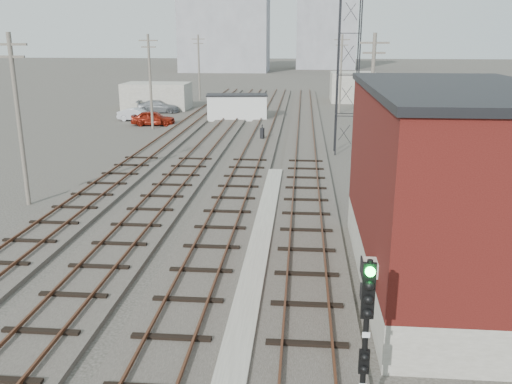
# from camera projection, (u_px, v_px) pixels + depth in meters

# --- Properties ---
(ground) EXTENTS (320.00, 320.00, 0.00)m
(ground) POSITION_uv_depth(u_px,v_px,m) (285.00, 110.00, 66.65)
(ground) COLOR #282621
(ground) RESTS_ON ground
(track_right) EXTENTS (3.20, 90.00, 0.39)m
(track_right) POSITION_uv_depth(u_px,v_px,m) (306.00, 142.00, 46.31)
(track_right) COLOR #332D28
(track_right) RESTS_ON ground
(track_mid_right) EXTENTS (3.20, 90.00, 0.39)m
(track_mid_right) POSITION_uv_depth(u_px,v_px,m) (259.00, 141.00, 46.65)
(track_mid_right) COLOR #332D28
(track_mid_right) RESTS_ON ground
(track_mid_left) EXTENTS (3.20, 90.00, 0.39)m
(track_mid_left) POSITION_uv_depth(u_px,v_px,m) (213.00, 140.00, 46.98)
(track_mid_left) COLOR #332D28
(track_mid_left) RESTS_ON ground
(track_left) EXTENTS (3.20, 90.00, 0.39)m
(track_left) POSITION_uv_depth(u_px,v_px,m) (168.00, 139.00, 47.31)
(track_left) COLOR #332D28
(track_left) RESTS_ON ground
(platform_curb) EXTENTS (0.90, 28.00, 0.26)m
(platform_curb) POSITION_uv_depth(u_px,v_px,m) (258.00, 252.00, 22.54)
(platform_curb) COLOR gray
(platform_curb) RESTS_ON ground
(brick_building) EXTENTS (6.54, 12.20, 7.22)m
(brick_building) POSITION_uv_depth(u_px,v_px,m) (451.00, 188.00, 19.08)
(brick_building) COLOR gray
(brick_building) RESTS_ON ground
(lattice_tower) EXTENTS (1.60, 1.60, 15.00)m
(lattice_tower) POSITION_uv_depth(u_px,v_px,m) (349.00, 54.00, 40.18)
(lattice_tower) COLOR black
(lattice_tower) RESTS_ON ground
(utility_pole_left_a) EXTENTS (1.80, 0.24, 9.00)m
(utility_pole_left_a) POSITION_uv_depth(u_px,v_px,m) (18.00, 116.00, 28.07)
(utility_pole_left_a) COLOR #595147
(utility_pole_left_a) RESTS_ON ground
(utility_pole_left_b) EXTENTS (1.80, 0.24, 9.00)m
(utility_pole_left_b) POSITION_uv_depth(u_px,v_px,m) (150.00, 79.00, 52.00)
(utility_pole_left_b) COLOR #595147
(utility_pole_left_b) RESTS_ON ground
(utility_pole_left_c) EXTENTS (1.80, 0.24, 9.00)m
(utility_pole_left_c) POSITION_uv_depth(u_px,v_px,m) (199.00, 66.00, 75.93)
(utility_pole_left_c) COLOR #595147
(utility_pole_left_c) RESTS_ON ground
(utility_pole_right_a) EXTENTS (1.80, 0.24, 9.00)m
(utility_pole_right_a) POSITION_uv_depth(u_px,v_px,m) (371.00, 102.00, 34.15)
(utility_pole_right_a) COLOR #595147
(utility_pole_right_a) RESTS_ON ground
(utility_pole_right_b) EXTENTS (1.80, 0.24, 9.00)m
(utility_pole_right_b) POSITION_uv_depth(u_px,v_px,m) (341.00, 72.00, 62.87)
(utility_pole_right_b) COLOR #595147
(utility_pole_right_b) RESTS_ON ground
(apartment_left) EXTENTS (22.00, 14.00, 30.00)m
(apartment_left) POSITION_uv_depth(u_px,v_px,m) (225.00, 10.00, 135.78)
(apartment_left) COLOR gray
(apartment_left) RESTS_ON ground
(apartment_right) EXTENTS (16.00, 12.00, 26.00)m
(apartment_right) POSITION_uv_depth(u_px,v_px,m) (326.00, 20.00, 148.53)
(apartment_right) COLOR gray
(apartment_right) RESTS_ON ground
(shed_left) EXTENTS (8.00, 5.00, 3.20)m
(shed_left) POSITION_uv_depth(u_px,v_px,m) (157.00, 96.00, 67.54)
(shed_left) COLOR gray
(shed_left) RESTS_ON ground
(shed_right) EXTENTS (6.00, 6.00, 4.00)m
(shed_right) POSITION_uv_depth(u_px,v_px,m) (353.00, 87.00, 74.92)
(shed_right) COLOR gray
(shed_right) RESTS_ON ground
(signal_mast) EXTENTS (0.40, 0.42, 4.29)m
(signal_mast) POSITION_uv_depth(u_px,v_px,m) (366.00, 335.00, 11.76)
(signal_mast) COLOR gray
(signal_mast) RESTS_ON ground
(switch_stand) EXTENTS (0.39, 0.39, 1.33)m
(switch_stand) POSITION_uv_depth(u_px,v_px,m) (262.00, 134.00, 47.10)
(switch_stand) COLOR black
(switch_stand) RESTS_ON ground
(site_trailer) EXTENTS (6.85, 3.64, 2.76)m
(site_trailer) POSITION_uv_depth(u_px,v_px,m) (237.00, 107.00, 58.78)
(site_trailer) COLOR silver
(site_trailer) RESTS_ON ground
(car_red) EXTENTS (4.52, 2.06, 1.50)m
(car_red) POSITION_uv_depth(u_px,v_px,m) (153.00, 118.00, 55.20)
(car_red) COLOR maroon
(car_red) RESTS_ON ground
(car_silver) EXTENTS (4.27, 1.91, 1.36)m
(car_silver) POSITION_uv_depth(u_px,v_px,m) (137.00, 115.00, 58.14)
(car_silver) COLOR #B5B7BE
(car_silver) RESTS_ON ground
(car_grey) EXTENTS (5.06, 2.27, 1.44)m
(car_grey) POSITION_uv_depth(u_px,v_px,m) (158.00, 106.00, 64.50)
(car_grey) COLOR gray
(car_grey) RESTS_ON ground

